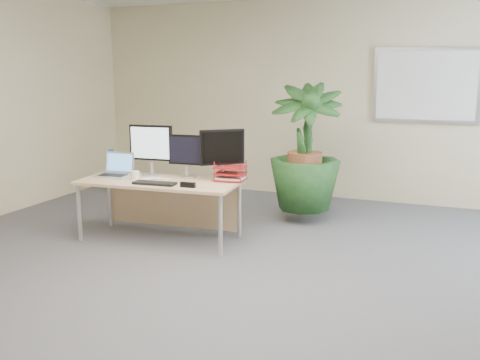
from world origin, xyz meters
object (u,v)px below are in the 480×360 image
at_px(monitor_right, 187,153).
at_px(monitor_left, 151,147).
at_px(desk, 163,191).
at_px(floor_plant, 305,158).
at_px(laptop, 116,170).

bearing_deg(monitor_right, monitor_left, -176.25).
relative_size(desk, monitor_right, 3.75).
xyz_separation_m(floor_plant, monitor_left, (-1.42, -1.01, 0.19)).
xyz_separation_m(desk, floor_plant, (1.21, 1.15, 0.25)).
bearing_deg(monitor_left, laptop, -153.87).
relative_size(monitor_right, laptop, 1.25).
height_order(desk, laptop, laptop).
bearing_deg(desk, laptop, -176.95).
relative_size(floor_plant, laptop, 4.17).
height_order(floor_plant, laptop, floor_plant).
distance_m(desk, laptop, 0.59).
bearing_deg(laptop, monitor_left, 26.13).
bearing_deg(floor_plant, desk, -136.44).
distance_m(desk, monitor_right, 0.47).
height_order(desk, monitor_left, monitor_left).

